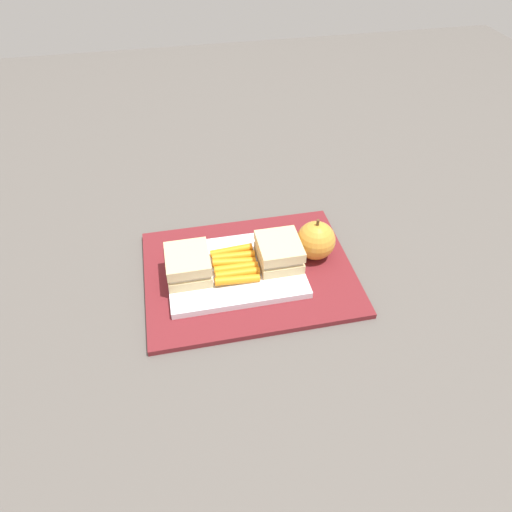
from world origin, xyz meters
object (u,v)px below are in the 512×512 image
sandwich_half_right (279,252)px  carrot_sticks_bundle (235,265)px  food_tray (235,270)px  apple (316,240)px  sandwich_half_left (188,265)px

sandwich_half_right → carrot_sticks_bundle: size_ratio=0.91×
food_tray → apple: (0.15, 0.02, 0.03)m
apple → food_tray: bearing=-174.0°
sandwich_half_left → sandwich_half_right: 0.16m
apple → carrot_sticks_bundle: bearing=-173.8°
food_tray → sandwich_half_right: sandwich_half_right is taller
food_tray → sandwich_half_right: 0.08m
sandwich_half_right → sandwich_half_left: bearing=180.0°
sandwich_half_right → carrot_sticks_bundle: sandwich_half_right is taller
sandwich_half_left → carrot_sticks_bundle: 0.08m
sandwich_half_left → sandwich_half_right: bearing=0.0°
food_tray → sandwich_half_left: bearing=180.0°
food_tray → sandwich_half_left: sandwich_half_left is taller
sandwich_half_left → apple: 0.23m
sandwich_half_right → carrot_sticks_bundle: 0.08m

